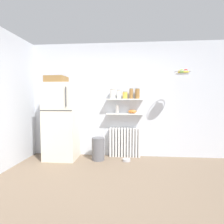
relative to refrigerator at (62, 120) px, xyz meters
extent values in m
plane|color=#7A6651|center=(1.43, -1.18, -0.87)|extent=(7.04, 7.04, 0.00)
cube|color=silver|center=(1.43, 0.37, 0.43)|extent=(7.04, 0.10, 2.60)
cube|color=silver|center=(0.00, 0.00, -0.03)|extent=(0.68, 0.65, 1.67)
cube|color=#262628|center=(0.00, -0.33, 0.22)|extent=(0.67, 0.01, 0.01)
cylinder|color=#4C4C51|center=(0.22, -0.34, 0.50)|extent=(0.02, 0.02, 0.40)
cube|color=olive|center=(-0.10, 0.00, 0.88)|extent=(0.41, 0.45, 0.15)
cube|color=white|center=(1.07, 0.24, -0.54)|extent=(0.05, 0.12, 0.66)
cube|color=white|center=(1.14, 0.24, -0.54)|extent=(0.05, 0.12, 0.66)
cube|color=white|center=(1.20, 0.24, -0.54)|extent=(0.05, 0.12, 0.66)
cube|color=white|center=(1.27, 0.24, -0.54)|extent=(0.05, 0.12, 0.66)
cube|color=white|center=(1.33, 0.24, -0.54)|extent=(0.05, 0.12, 0.66)
cube|color=white|center=(1.40, 0.24, -0.54)|extent=(0.05, 0.12, 0.66)
cube|color=white|center=(1.46, 0.24, -0.54)|extent=(0.05, 0.12, 0.66)
cube|color=white|center=(1.53, 0.24, -0.54)|extent=(0.05, 0.12, 0.66)
cube|color=white|center=(1.59, 0.24, -0.54)|extent=(0.05, 0.12, 0.66)
cube|color=white|center=(1.66, 0.24, -0.54)|extent=(0.05, 0.12, 0.66)
cube|color=white|center=(1.72, 0.24, -0.54)|extent=(0.05, 0.12, 0.66)
cube|color=white|center=(1.40, 0.21, 0.12)|extent=(0.83, 0.22, 0.02)
cube|color=white|center=(1.40, 0.21, 0.45)|extent=(0.83, 0.22, 0.02)
cylinder|color=silver|center=(1.12, 0.21, 0.56)|extent=(0.12, 0.12, 0.20)
cylinder|color=gray|center=(1.12, 0.21, 0.67)|extent=(0.11, 0.11, 0.02)
cylinder|color=silver|center=(1.26, 0.21, 0.55)|extent=(0.09, 0.09, 0.18)
cylinder|color=gray|center=(1.26, 0.21, 0.65)|extent=(0.08, 0.08, 0.02)
cylinder|color=yellow|center=(1.40, 0.21, 0.53)|extent=(0.10, 0.10, 0.15)
cylinder|color=gray|center=(1.40, 0.21, 0.62)|extent=(0.10, 0.10, 0.02)
cylinder|color=olive|center=(1.53, 0.21, 0.57)|extent=(0.08, 0.08, 0.22)
cylinder|color=gray|center=(1.53, 0.21, 0.69)|extent=(0.07, 0.07, 0.02)
cylinder|color=olive|center=(1.67, 0.21, 0.57)|extent=(0.10, 0.10, 0.22)
cylinder|color=gray|center=(1.67, 0.21, 0.69)|extent=(0.09, 0.09, 0.02)
cylinder|color=#B2ADA8|center=(1.22, 0.21, 0.23)|extent=(0.07, 0.07, 0.19)
ellipsoid|color=orange|center=(1.56, 0.21, 0.18)|extent=(0.18, 0.18, 0.08)
cylinder|color=slate|center=(0.83, -0.06, -0.62)|extent=(0.27, 0.27, 0.49)
cylinder|color=#B7B7BC|center=(1.44, -0.08, -0.84)|extent=(0.17, 0.17, 0.05)
torus|color=#B2B2B7|center=(2.53, -0.18, 0.99)|extent=(0.31, 0.31, 0.01)
cylinder|color=#A8A8AD|center=(2.53, -0.18, 0.95)|extent=(0.25, 0.25, 0.01)
sphere|color=red|center=(2.60, -0.18, 1.00)|extent=(0.09, 0.09, 0.09)
sphere|color=gold|center=(2.50, -0.12, 1.00)|extent=(0.08, 0.08, 0.08)
sphere|color=#7FAD38|center=(2.52, -0.20, 1.00)|extent=(0.08, 0.08, 0.08)
ellipsoid|color=yellow|center=(2.57, -0.21, 0.99)|extent=(0.18, 0.09, 0.06)
camera|label=1|loc=(1.51, -4.16, 0.46)|focal=31.22mm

